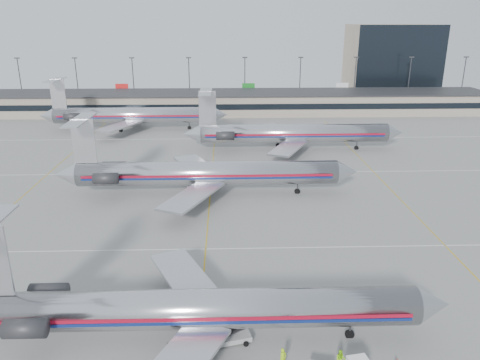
{
  "coord_description": "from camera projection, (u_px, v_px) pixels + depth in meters",
  "views": [
    {
      "loc": [
        2.62,
        -41.88,
        26.96
      ],
      "look_at": [
        4.65,
        22.92,
        4.5
      ],
      "focal_mm": 35.0,
      "sensor_mm": 36.0,
      "label": 1
    }
  ],
  "objects": [
    {
      "name": "jet_back_row",
      "position": [
        130.0,
        115.0,
        118.44
      ],
      "size": [
        47.43,
        29.18,
        12.97
      ],
      "color": "silver",
      "rests_on": "ground"
    },
    {
      "name": "jet_foreground",
      "position": [
        192.0,
        309.0,
        40.25
      ],
      "size": [
        43.62,
        25.68,
        11.42
      ],
      "color": "silver",
      "rests_on": "ground"
    },
    {
      "name": "terminal",
      "position": [
        217.0,
        102.0,
        139.79
      ],
      "size": [
        162.0,
        17.0,
        6.25
      ],
      "color": "gray",
      "rests_on": "ground"
    },
    {
      "name": "belt_loader",
      "position": [
        233.0,
        337.0,
        40.87
      ],
      "size": [
        4.1,
        2.0,
        2.1
      ],
      "rotation": [
        0.0,
        0.0,
        0.24
      ],
      "color": "#9F9F9F",
      "rests_on": "ground"
    },
    {
      "name": "light_mast_row",
      "position": [
        217.0,
        78.0,
        151.26
      ],
      "size": [
        163.6,
        0.4,
        15.28
      ],
      "color": "#38383D",
      "rests_on": "ground"
    },
    {
      "name": "ramp_worker_far",
      "position": [
        341.0,
        359.0,
        37.85
      ],
      "size": [
        0.94,
        0.8,
        1.66
      ],
      "primitive_type": "imported",
      "rotation": [
        0.0,
        0.0,
        -0.24
      ],
      "color": "#93E715",
      "rests_on": "ground"
    },
    {
      "name": "jet_second_row",
      "position": [
        202.0,
        173.0,
        74.39
      ],
      "size": [
        48.22,
        28.39,
        12.62
      ],
      "color": "silver",
      "rests_on": "ground"
    },
    {
      "name": "ramp_worker_near",
      "position": [
        283.0,
        358.0,
        37.88
      ],
      "size": [
        0.78,
        0.72,
        1.79
      ],
      "primitive_type": "imported",
      "rotation": [
        0.0,
        0.0,
        0.58
      ],
      "color": "#A3D814",
      "rests_on": "ground"
    },
    {
      "name": "distant_building",
      "position": [
        391.0,
        61.0,
        166.93
      ],
      "size": [
        30.0,
        20.0,
        25.0
      ],
      "primitive_type": "cube",
      "color": "tan",
      "rests_on": "ground"
    },
    {
      "name": "ground",
      "position": [
        202.0,
        294.0,
        48.3
      ],
      "size": [
        260.0,
        260.0,
        0.0
      ],
      "primitive_type": "plane",
      "color": "gray",
      "rests_on": "ground"
    },
    {
      "name": "jet_third_row",
      "position": [
        289.0,
        133.0,
        99.87
      ],
      "size": [
        47.18,
        29.02,
        12.9
      ],
      "color": "silver",
      "rests_on": "ground"
    },
    {
      "name": "apron_markings",
      "position": [
        206.0,
        249.0,
        57.74
      ],
      "size": [
        160.0,
        0.15,
        0.02
      ],
      "primitive_type": "cube",
      "color": "silver",
      "rests_on": "ground"
    }
  ]
}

